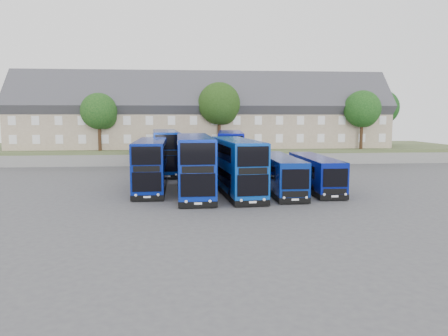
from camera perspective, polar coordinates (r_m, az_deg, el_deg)
ground at (r=35.07m, az=-0.56°, el=-4.01°), size 120.00×120.00×0.00m
retaining_wall at (r=58.69m, az=-2.46°, el=1.08°), size 70.00×0.40×1.50m
earth_bank at (r=68.62m, az=-2.86°, el=2.11°), size 80.00×20.00×2.00m
terrace_row at (r=64.40m, az=-2.74°, el=6.79°), size 54.00×10.40×11.20m
dd_front_left at (r=39.31m, az=-9.51°, el=0.28°), size 2.71×11.22×4.44m
dd_front_mid at (r=36.86m, az=-3.89°, el=0.28°), size 3.03×12.34×4.89m
dd_front_right at (r=36.90m, az=1.64°, el=0.08°), size 3.66×11.76×4.60m
dd_rear_left at (r=51.23m, az=-7.65°, el=2.04°), size 3.70×12.41×4.87m
dd_rear_right at (r=50.55m, az=0.84°, el=1.99°), size 3.85×12.20×4.77m
coach_east_a at (r=38.23m, az=7.23°, el=-0.85°), size 2.44×11.40×3.11m
coach_east_b at (r=39.86m, az=11.80°, el=-0.73°), size 2.39×10.92×2.98m
tree_west at (r=60.46m, az=-15.87°, el=6.98°), size 4.80×4.80×7.65m
tree_mid at (r=60.16m, az=-0.50°, el=8.20°), size 5.76×5.76×9.18m
tree_east at (r=64.46m, az=17.70°, el=7.19°), size 5.12×5.12×8.16m
tree_far at (r=73.29m, az=19.93°, el=7.28°), size 5.44×5.44×8.67m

